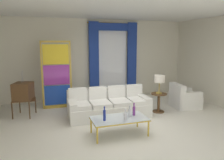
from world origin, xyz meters
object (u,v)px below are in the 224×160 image
table_lamp_brass (159,80)px  stained_glass_divider (57,76)px  couch_white_long (108,106)px  coffee_table (119,119)px  bottle_ruby_flask (130,112)px  vintage_tv (23,92)px  peacock_figurine (75,103)px  armchair_white (184,99)px  bottle_amber_squat (134,110)px  bottle_crystal_tall (104,115)px  round_side_table (159,101)px  bottle_blue_decanter (125,116)px

table_lamp_brass → stained_glass_divider: bearing=154.1°
couch_white_long → stained_glass_divider: stained_glass_divider is taller
coffee_table → bottle_ruby_flask: (0.26, -0.01, 0.15)m
coffee_table → table_lamp_brass: bearing=34.9°
coffee_table → stained_glass_divider: stained_glass_divider is taller
coffee_table → bottle_ruby_flask: bearing=-1.5°
vintage_tv → stained_glass_divider: 1.18m
table_lamp_brass → peacock_figurine: bearing=157.1°
coffee_table → armchair_white: (2.79, 1.41, -0.09)m
stained_glass_divider → table_lamp_brass: (2.95, -1.43, -0.03)m
couch_white_long → peacock_figurine: size_ratio=3.92×
bottle_ruby_flask → table_lamp_brass: bearing=39.5°
couch_white_long → stained_glass_divider: bearing=136.2°
couch_white_long → peacock_figurine: couch_white_long is taller
bottle_amber_squat → stained_glass_divider: size_ratio=0.14×
bottle_crystal_tall → bottle_ruby_flask: size_ratio=1.17×
bottle_ruby_flask → round_side_table: (1.48, 1.22, -0.17)m
couch_white_long → table_lamp_brass: bearing=-4.7°
stained_glass_divider → peacock_figurine: bearing=-38.3°
bottle_ruby_flask → bottle_blue_decanter: bearing=-130.0°
bottle_blue_decanter → bottle_crystal_tall: bearing=155.7°
round_side_table → coffee_table: bearing=-145.1°
bottle_crystal_tall → bottle_ruby_flask: (0.64, 0.06, -0.03)m
coffee_table → round_side_table: bearing=34.9°
couch_white_long → vintage_tv: bearing=162.0°
bottle_blue_decanter → bottle_ruby_flask: bottle_blue_decanter is taller
vintage_tv → bottle_ruby_flask: bearing=-40.6°
coffee_table → round_side_table: round_side_table is taller
bottle_amber_squat → vintage_tv: 3.32m
bottle_crystal_tall → bottle_amber_squat: bottle_crystal_tall is taller
bottle_ruby_flask → stained_glass_divider: size_ratio=0.13×
peacock_figurine → table_lamp_brass: bearing=-22.9°
bottle_amber_squat → couch_white_long: bearing=101.2°
bottle_amber_squat → round_side_table: size_ratio=0.52×
bottle_crystal_tall → peacock_figurine: size_ratio=0.56×
bottle_crystal_tall → table_lamp_brass: size_ratio=0.59×
coffee_table → bottle_crystal_tall: (-0.38, -0.07, 0.17)m
bottle_blue_decanter → stained_glass_divider: bearing=113.4°
couch_white_long → bottle_amber_squat: couch_white_long is taller
peacock_figurine → round_side_table: (2.44, -1.03, 0.14)m
bottle_crystal_tall → peacock_figurine: bearing=98.1°
bottle_crystal_tall → bottle_ruby_flask: bottle_crystal_tall is taller
stained_glass_divider → round_side_table: (2.95, -1.43, -0.70)m
couch_white_long → coffee_table: couch_white_long is taller
bottle_ruby_flask → coffee_table: bearing=178.5°
bottle_blue_decanter → vintage_tv: bearing=133.6°
couch_white_long → armchair_white: couch_white_long is taller
table_lamp_brass → armchair_white: bearing=10.4°
bottle_crystal_tall → bottle_amber_squat: 0.79m
bottle_blue_decanter → vintage_tv: (-2.26, 2.37, 0.20)m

